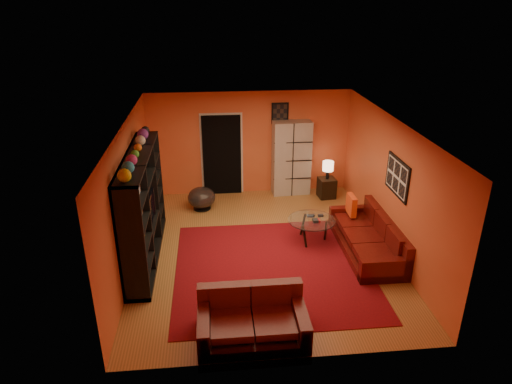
{
  "coord_description": "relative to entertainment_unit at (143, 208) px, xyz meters",
  "views": [
    {
      "loc": [
        -0.93,
        -7.89,
        4.73
      ],
      "look_at": [
        -0.13,
        0.1,
        1.23
      ],
      "focal_mm": 32.0,
      "sensor_mm": 36.0,
      "label": 1
    }
  ],
  "objects": [
    {
      "name": "wall_front",
      "position": [
        2.27,
        -3.0,
        0.25
      ],
      "size": [
        6.0,
        0.0,
        6.0
      ],
      "primitive_type": "plane",
      "rotation": [
        -1.57,
        0.0,
        0.0
      ],
      "color": "#DA572F",
      "rests_on": "floor"
    },
    {
      "name": "sofa",
      "position": [
        4.42,
        -0.22,
        -0.77
      ],
      "size": [
        0.96,
        2.34,
        0.85
      ],
      "rotation": [
        0.0,
        0.0,
        -0.0
      ],
      "color": "#4C0B0A",
      "rests_on": "rug"
    },
    {
      "name": "bowl_chair",
      "position": [
        1.04,
        2.05,
        -0.76
      ],
      "size": [
        0.66,
        0.66,
        0.54
      ],
      "color": "black",
      "rests_on": "floor"
    },
    {
      "name": "table_lamp",
      "position": [
        4.17,
        2.43,
        -0.23
      ],
      "size": [
        0.27,
        0.27,
        0.45
      ],
      "color": "black",
      "rests_on": "side_table"
    },
    {
      "name": "rug",
      "position": [
        2.38,
        -0.7,
        -1.04
      ],
      "size": [
        3.6,
        3.6,
        0.01
      ],
      "primitive_type": "cube",
      "color": "#620B13",
      "rests_on": "floor"
    },
    {
      "name": "loveseat",
      "position": [
        1.83,
        -2.41,
        -0.77
      ],
      "size": [
        1.61,
        0.97,
        0.85
      ],
      "rotation": [
        0.0,
        0.0,
        1.57
      ],
      "color": "#4C0B0A",
      "rests_on": "rug"
    },
    {
      "name": "wall_art_right",
      "position": [
        4.75,
        -0.3,
        0.55
      ],
      "size": [
        0.03,
        1.0,
        0.7
      ],
      "primitive_type": "cube",
      "color": "black",
      "rests_on": "wall_right"
    },
    {
      "name": "throw_pillow",
      "position": [
        4.22,
        0.6,
        -0.42
      ],
      "size": [
        0.12,
        0.42,
        0.42
      ],
      "primitive_type": "cube",
      "color": "#FA4B1B",
      "rests_on": "sofa"
    },
    {
      "name": "wall_back",
      "position": [
        2.27,
        3.0,
        0.25
      ],
      "size": [
        6.0,
        0.0,
        6.0
      ],
      "primitive_type": "plane",
      "rotation": [
        1.57,
        0.0,
        0.0
      ],
      "color": "#DA572F",
      "rests_on": "floor"
    },
    {
      "name": "storage_cabinet",
      "position": [
        3.31,
        2.8,
        -0.11
      ],
      "size": [
        0.96,
        0.47,
        1.89
      ],
      "primitive_type": "cube",
      "rotation": [
        0.0,
        0.0,
        0.05
      ],
      "color": "#B1ABA4",
      "rests_on": "floor"
    },
    {
      "name": "side_table",
      "position": [
        4.17,
        2.43,
        -0.8
      ],
      "size": [
        0.44,
        0.44,
        0.5
      ],
      "primitive_type": "cube",
      "rotation": [
        0.0,
        0.0,
        0.1
      ],
      "color": "black",
      "rests_on": "floor"
    },
    {
      "name": "tv",
      "position": [
        0.05,
        -0.0,
        -0.06
      ],
      "size": [
        0.94,
        0.12,
        0.54
      ],
      "primitive_type": "imported",
      "rotation": [
        0.0,
        0.0,
        1.57
      ],
      "color": "black",
      "rests_on": "entertainment_unit"
    },
    {
      "name": "wall_right",
      "position": [
        4.78,
        0.0,
        0.25
      ],
      "size": [
        0.0,
        6.0,
        6.0
      ],
      "primitive_type": "plane",
      "rotation": [
        1.57,
        0.0,
        -1.57
      ],
      "color": "#DA572F",
      "rests_on": "floor"
    },
    {
      "name": "doorway",
      "position": [
        1.57,
        2.96,
        -0.03
      ],
      "size": [
        0.95,
        0.1,
        2.04
      ],
      "primitive_type": "cube",
      "color": "black",
      "rests_on": "floor"
    },
    {
      "name": "floor",
      "position": [
        2.27,
        0.0,
        -1.05
      ],
      "size": [
        6.0,
        6.0,
        0.0
      ],
      "primitive_type": "plane",
      "color": "#935E2D",
      "rests_on": "ground"
    },
    {
      "name": "wall_left",
      "position": [
        -0.23,
        0.0,
        0.25
      ],
      "size": [
        0.0,
        6.0,
        6.0
      ],
      "primitive_type": "plane",
      "rotation": [
        1.57,
        0.0,
        1.57
      ],
      "color": "#DA572F",
      "rests_on": "floor"
    },
    {
      "name": "ceiling",
      "position": [
        2.27,
        0.0,
        1.55
      ],
      "size": [
        6.0,
        6.0,
        0.0
      ],
      "primitive_type": "plane",
      "rotation": [
        3.14,
        0.0,
        0.0
      ],
      "color": "white",
      "rests_on": "wall_back"
    },
    {
      "name": "coffee_table",
      "position": [
        3.31,
        0.27,
        -0.61
      ],
      "size": [
        0.97,
        0.97,
        0.48
      ],
      "rotation": [
        0.0,
        0.0,
        -0.13
      ],
      "color": "silver",
      "rests_on": "floor"
    },
    {
      "name": "entertainment_unit",
      "position": [
        0.0,
        0.0,
        0.0
      ],
      "size": [
        0.45,
        3.0,
        2.1
      ],
      "primitive_type": "cube",
      "color": "black",
      "rests_on": "floor"
    },
    {
      "name": "wall_art_back",
      "position": [
        3.02,
        2.98,
        1.0
      ],
      "size": [
        0.42,
        0.03,
        0.52
      ],
      "primitive_type": "cube",
      "color": "black",
      "rests_on": "wall_back"
    }
  ]
}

